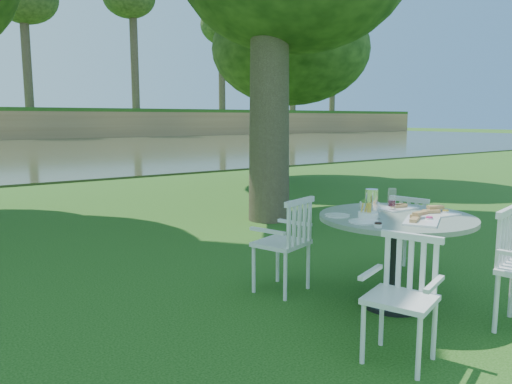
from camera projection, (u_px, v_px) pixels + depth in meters
ground at (266, 270)px, 5.55m from camera, size 140.00×140.00×0.00m
table at (396, 234)px, 4.39m from camera, size 1.35×1.35×0.82m
chair_ne at (412, 229)px, 5.29m from camera, size 0.49×0.51×0.85m
chair_nw at (289, 238)px, 4.74m from camera, size 0.58×0.56×0.92m
chair_sw at (405, 287)px, 3.45m from camera, size 0.53×0.55×0.87m
tableware at (385, 210)px, 4.39m from camera, size 1.08×1.00×0.22m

